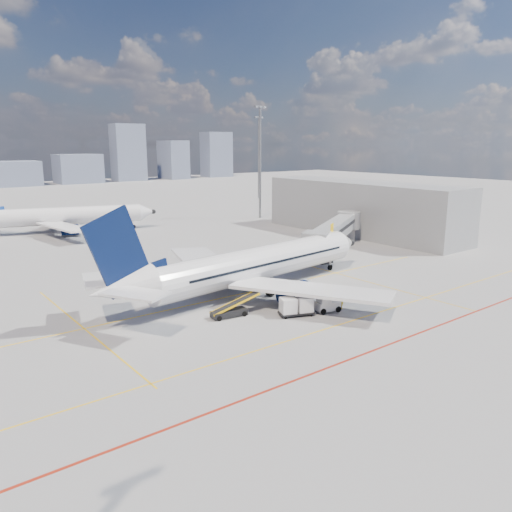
{
  "coord_description": "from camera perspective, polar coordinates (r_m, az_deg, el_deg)",
  "views": [
    {
      "loc": [
        -34.28,
        -36.95,
        16.95
      ],
      "look_at": [
        1.04,
        8.73,
        4.0
      ],
      "focal_mm": 35.0,
      "sensor_mm": 36.0,
      "label": 1
    }
  ],
  "objects": [
    {
      "name": "floodlight_mast_far",
      "position": [
        161.19,
        0.32,
        11.44
      ],
      "size": [
        3.2,
        0.61,
        25.45
      ],
      "color": "slate",
      "rests_on": "ground"
    },
    {
      "name": "ground",
      "position": [
        53.17,
        4.9,
        -5.99
      ],
      "size": [
        420.0,
        420.0,
        0.0
      ],
      "primitive_type": "plane",
      "color": "gray",
      "rests_on": "ground"
    },
    {
      "name": "floodlight_mast_ne",
      "position": [
        117.0,
        0.47,
        10.99
      ],
      "size": [
        3.2,
        0.61,
        25.45
      ],
      "color": "slate",
      "rests_on": "ground"
    },
    {
      "name": "main_aircraft",
      "position": [
        57.63,
        -0.73,
        -1.14
      ],
      "size": [
        40.37,
        35.1,
        11.81
      ],
      "rotation": [
        0.0,
        0.0,
        0.12
      ],
      "color": "silver",
      "rests_on": "ground"
    },
    {
      "name": "apron_markings",
      "position": [
        50.14,
        7.45,
        -7.22
      ],
      "size": [
        90.0,
        35.12,
        0.01
      ],
      "color": "#EEB50C",
      "rests_on": "ground"
    },
    {
      "name": "second_aircraft",
      "position": [
        104.78,
        -21.22,
        4.26
      ],
      "size": [
        34.92,
        29.86,
        10.62
      ],
      "rotation": [
        0.0,
        0.0,
        -0.29
      ],
      "color": "silver",
      "rests_on": "ground"
    },
    {
      "name": "cargo_dolly",
      "position": [
        50.7,
        4.62,
        -5.68
      ],
      "size": [
        3.8,
        2.72,
        1.91
      ],
      "rotation": [
        0.0,
        0.0,
        -0.38
      ],
      "color": "black",
      "rests_on": "ground"
    },
    {
      "name": "jet_bridge",
      "position": [
        80.09,
        9.19,
        2.99
      ],
      "size": [
        23.55,
        15.78,
        6.3
      ],
      "color": "#999CA2",
      "rests_on": "ground"
    },
    {
      "name": "belt_loader",
      "position": [
        50.46,
        -2.97,
        -6.33
      ],
      "size": [
        5.39,
        1.9,
        2.16
      ],
      "rotation": [
        0.0,
        0.0,
        -0.13
      ],
      "color": "black",
      "rests_on": "ground"
    },
    {
      "name": "baggage_tug",
      "position": [
        52.29,
        8.05,
        -5.45
      ],
      "size": [
        2.74,
        2.02,
        1.73
      ],
      "rotation": [
        0.0,
        0.0,
        -0.24
      ],
      "color": "silver",
      "rests_on": "ground"
    },
    {
      "name": "ramp_worker",
      "position": [
        53.53,
        9.69,
        -5.11
      ],
      "size": [
        0.43,
        0.61,
        1.59
      ],
      "primitive_type": "imported",
      "rotation": [
        0.0,
        0.0,
        1.66
      ],
      "color": "gold",
      "rests_on": "ground"
    },
    {
      "name": "terminal_block",
      "position": [
        98.06,
        11.95,
        5.37
      ],
      "size": [
        10.0,
        42.0,
        10.0
      ],
      "color": "#999CA2",
      "rests_on": "ground"
    }
  ]
}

